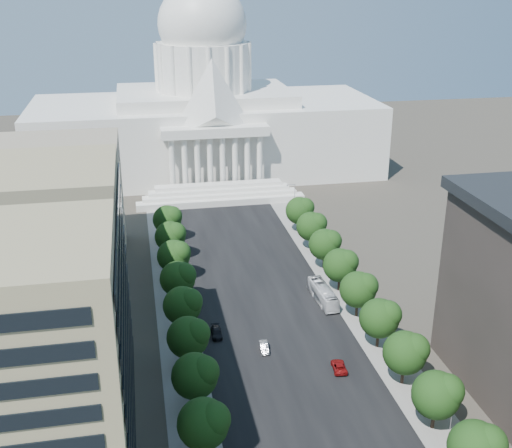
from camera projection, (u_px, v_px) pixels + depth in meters
road_asphalt at (255, 285)px, 147.04m from camera, size 30.00×260.00×0.01m
sidewalk_left at (172, 292)px, 143.70m from camera, size 8.00×260.00×0.02m
sidewalk_right at (335, 278)px, 150.38m from camera, size 8.00×260.00×0.02m
capitol at (205, 115)px, 226.58m from camera, size 120.00×56.00×73.00m
office_block_left_far at (35, 223)px, 142.30m from camera, size 38.00×52.00×30.00m
tree_l_c at (205, 423)px, 92.01m from camera, size 7.79×7.60×9.97m
tree_l_d at (197, 375)px, 102.99m from camera, size 7.79×7.60×9.97m
tree_l_e at (190, 336)px, 113.97m from camera, size 7.79×7.60×9.97m
tree_l_f at (184, 304)px, 124.95m from camera, size 7.79×7.60×9.97m
tree_l_g at (179, 278)px, 135.92m from camera, size 7.79×7.60×9.97m
tree_l_h at (175, 255)px, 146.90m from camera, size 7.79×7.60×9.97m
tree_l_i at (171, 236)px, 157.88m from camera, size 7.79×7.60×9.97m
tree_l_j at (168, 219)px, 168.86m from camera, size 7.79×7.60×9.97m
tree_r_b at (478, 447)px, 87.36m from camera, size 7.79×7.60×9.97m
tree_r_c at (439, 394)px, 98.34m from camera, size 7.79×7.60×9.97m
tree_r_d at (407, 352)px, 109.32m from camera, size 7.79×7.60×9.97m
tree_r_e at (381, 317)px, 120.30m from camera, size 7.79×7.60×9.97m
tree_r_f at (360, 289)px, 131.27m from camera, size 7.79×7.60×9.97m
tree_r_g at (342, 264)px, 142.25m from camera, size 7.79×7.60×9.97m
tree_r_h at (326, 244)px, 153.23m from camera, size 7.79×7.60×9.97m
tree_r_i at (313, 226)px, 164.21m from camera, size 7.79×7.60×9.97m
tree_r_j at (301, 210)px, 175.19m from camera, size 7.79×7.60×9.97m
streetlight_b at (450, 399)px, 98.11m from camera, size 2.61×0.44×9.00m
streetlight_c at (389, 319)px, 120.98m from camera, size 2.61×0.44×9.00m
streetlight_d at (347, 264)px, 143.85m from camera, size 2.61×0.44×9.00m
streetlight_e at (316, 224)px, 166.72m from camera, size 2.61×0.44×9.00m
streetlight_f at (293, 194)px, 189.59m from camera, size 2.61×0.44×9.00m
car_silver at (264, 347)px, 121.23m from camera, size 1.78×4.39×1.42m
car_red at (339, 367)px, 115.24m from camera, size 2.81×5.25×1.40m
car_dark_b at (216, 333)px, 126.10m from camera, size 2.16×5.03×1.44m
city_bus at (323, 294)px, 139.06m from camera, size 3.67×13.02×3.59m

